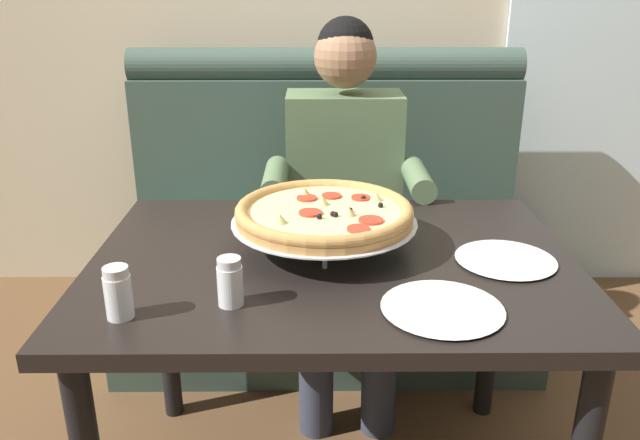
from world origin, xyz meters
TOP-DOWN VIEW (x-y plane):
  - booth_bench at (0.00, 0.90)m, footprint 1.57×0.78m
  - dining_table at (0.00, 0.00)m, footprint 1.19×0.86m
  - diner_main at (0.06, 0.63)m, footprint 0.54×0.64m
  - pizza at (-0.02, 0.06)m, footprint 0.47×0.47m
  - shaker_parmesan at (-0.22, -0.24)m, footprint 0.05×0.05m
  - shaker_pepper_flakes at (-0.44, -0.29)m, footprint 0.06×0.06m
  - plate_near_left at (0.22, -0.27)m, footprint 0.26×0.26m
  - plate_near_right at (0.42, -0.03)m, footprint 0.24×0.24m
  - patio_chair at (1.32, 2.19)m, footprint 0.43×0.43m

SIDE VIEW (x-z plane):
  - booth_bench at x=0.00m, z-range -0.17..0.96m
  - patio_chair at x=1.32m, z-range 0.09..0.95m
  - dining_table at x=0.00m, z-range 0.28..1.02m
  - diner_main at x=0.06m, z-range 0.07..1.35m
  - plate_near_left at x=0.22m, z-range 0.74..0.76m
  - plate_near_right at x=0.42m, z-range 0.74..0.76m
  - shaker_parmesan at x=-0.22m, z-range 0.73..0.84m
  - shaker_pepper_flakes at x=-0.44m, z-range 0.73..0.85m
  - pizza at x=-0.02m, z-range 0.77..0.90m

